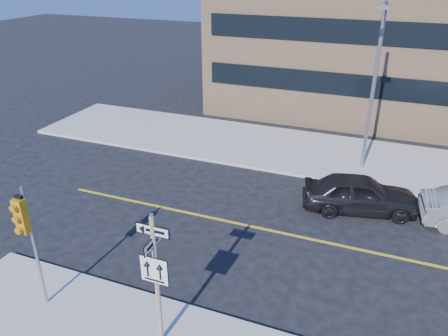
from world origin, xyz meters
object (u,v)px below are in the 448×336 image
at_px(sign_pole, 156,274).
at_px(parked_car_a, 360,194).
at_px(traffic_signal, 25,225).
at_px(streetlight_a, 375,78).

height_order(sign_pole, parked_car_a, sign_pole).
relative_size(traffic_signal, streetlight_a, 0.50).
bearing_deg(parked_car_a, traffic_signal, 125.81).
bearing_deg(traffic_signal, parked_car_a, 48.99).
xyz_separation_m(traffic_signal, streetlight_a, (8.00, 13.42, 1.73)).
bearing_deg(sign_pole, traffic_signal, -177.89).
distance_m(traffic_signal, parked_car_a, 12.81).
distance_m(parked_car_a, streetlight_a, 5.56).
bearing_deg(streetlight_a, sign_pole, -106.77).
distance_m(sign_pole, streetlight_a, 14.05).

